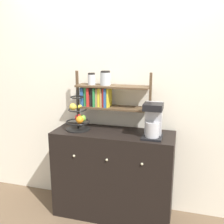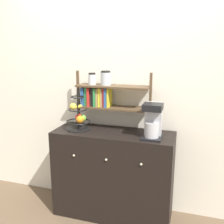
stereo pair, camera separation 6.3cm
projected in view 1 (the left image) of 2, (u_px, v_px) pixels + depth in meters
name	position (u px, v px, depth m)	size (l,w,h in m)	color
wall_back	(120.00, 90.00, 2.75)	(7.00, 0.05, 2.60)	silver
sideboard	(113.00, 174.00, 2.71)	(1.21, 0.45, 0.92)	black
coffee_maker	(153.00, 120.00, 2.42)	(0.18, 0.21, 0.33)	black
fruit_stand	(78.00, 117.00, 2.65)	(0.25, 0.25, 0.41)	black
shelf_hutch	(103.00, 94.00, 2.66)	(0.79, 0.20, 0.59)	brown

